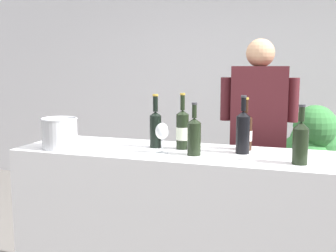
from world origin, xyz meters
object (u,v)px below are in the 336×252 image
object	(u,v)px
wine_bottle_2	(182,129)
ice_bucket	(60,133)
wine_glass	(162,132)
person_server	(257,162)
potted_shrub	(309,162)
wine_bottle_1	(194,135)
wine_bottle_3	(300,141)
wine_bottle_4	(246,131)
wine_bottle_5	(156,127)
wine_bottle_0	(243,131)

from	to	relation	value
wine_bottle_2	ice_bucket	size ratio (longest dim) A/B	1.54
wine_glass	ice_bucket	xyz separation A→B (m)	(-0.66, -0.06, -0.03)
person_server	potted_shrub	world-z (taller)	person_server
wine_bottle_1	wine_bottle_3	bearing A→B (deg)	-3.96
wine_bottle_1	wine_bottle_2	xyz separation A→B (m)	(-0.11, 0.15, 0.01)
wine_bottle_3	person_server	distance (m)	0.84
wine_bottle_4	wine_glass	world-z (taller)	wine_bottle_4
wine_bottle_1	wine_bottle_2	size ratio (longest dim) A/B	0.88
wine_bottle_2	wine_glass	xyz separation A→B (m)	(-0.08, -0.16, 0.00)
wine_bottle_1	ice_bucket	world-z (taller)	wine_bottle_1
wine_bottle_2	wine_bottle_5	bearing A→B (deg)	-177.14
wine_bottle_2	potted_shrub	bearing A→B (deg)	57.93
wine_bottle_5	potted_shrub	size ratio (longest dim) A/B	0.28
wine_bottle_4	wine_bottle_2	bearing A→B (deg)	-165.41
wine_glass	potted_shrub	xyz separation A→B (m)	(0.84, 1.38, -0.43)
wine_bottle_1	potted_shrub	xyz separation A→B (m)	(0.65, 1.38, -0.42)
wine_bottle_0	wine_bottle_4	xyz separation A→B (m)	(0.00, 0.11, -0.02)
wine_bottle_3	wine_bottle_1	bearing A→B (deg)	176.04
wine_bottle_5	ice_bucket	world-z (taller)	wine_bottle_5
wine_bottle_3	wine_bottle_5	world-z (taller)	wine_bottle_5
ice_bucket	wine_bottle_3	bearing A→B (deg)	1.02
wine_bottle_1	wine_bottle_3	distance (m)	0.58
wine_bottle_1	ice_bucket	distance (m)	0.85
wine_bottle_4	wine_bottle_5	world-z (taller)	wine_bottle_5
wine_bottle_3	wine_glass	size ratio (longest dim) A/B	1.75
wine_bottle_2	potted_shrub	world-z (taller)	wine_bottle_2
wine_bottle_1	person_server	distance (m)	0.80
potted_shrub	person_server	bearing A→B (deg)	-117.93
wine_bottle_1	wine_glass	world-z (taller)	wine_bottle_1
wine_bottle_1	wine_glass	bearing A→B (deg)	-177.76
wine_bottle_2	wine_glass	bearing A→B (deg)	-115.95
wine_bottle_4	wine_bottle_1	bearing A→B (deg)	-136.04
ice_bucket	wine_bottle_1	bearing A→B (deg)	4.43
ice_bucket	person_server	xyz separation A→B (m)	(1.14, 0.76, -0.27)
wine_glass	person_server	bearing A→B (deg)	55.44
wine_bottle_0	wine_bottle_5	distance (m)	0.55
potted_shrub	wine_bottle_5	bearing A→B (deg)	-127.36
potted_shrub	wine_bottle_0	bearing A→B (deg)	-107.59
wine_bottle_0	wine_bottle_1	world-z (taller)	wine_bottle_0
potted_shrub	ice_bucket	bearing A→B (deg)	-136.17
wine_bottle_4	wine_bottle_5	size ratio (longest dim) A/B	0.95
wine_glass	wine_bottle_2	bearing A→B (deg)	64.05
wine_bottle_2	wine_bottle_5	distance (m)	0.17
wine_bottle_3	wine_glass	bearing A→B (deg)	177.57
ice_bucket	wine_bottle_5	bearing A→B (deg)	20.51
potted_shrub	wine_bottle_3	bearing A→B (deg)	-92.77
wine_bottle_4	potted_shrub	world-z (taller)	wine_bottle_4
wine_glass	wine_bottle_0	bearing A→B (deg)	17.71
wine_bottle_0	ice_bucket	world-z (taller)	wine_bottle_0
wine_bottle_1	ice_bucket	size ratio (longest dim) A/B	1.35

